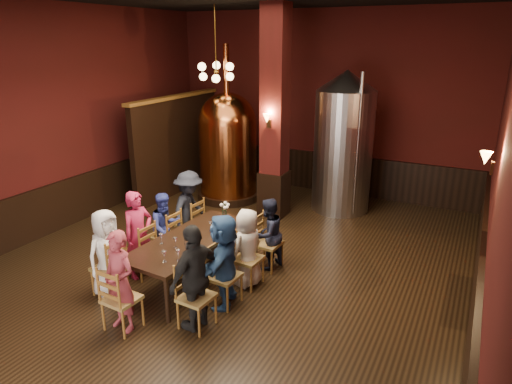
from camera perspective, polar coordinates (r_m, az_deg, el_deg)
The scene contains 37 objects.
room at distance 7.28m, azimuth -4.73°, elevation 6.24°, with size 10.00×10.02×4.50m.
wainscot_right at distance 6.89m, azimuth 25.80°, elevation -12.06°, with size 0.08×9.90×1.00m, color black.
wainscot_back at distance 12.08m, azimuth 7.85°, elevation 2.60°, with size 7.90×0.08×1.00m, color black.
wainscot_left at distance 10.33m, azimuth -23.56°, elevation -1.63°, with size 0.08×9.90×1.00m, color black.
column at distance 9.85m, azimuth 2.38°, elevation 9.55°, with size 0.58×0.58×4.50m, color #400E0D.
partition at distance 11.85m, azimuth -9.77°, elevation 5.68°, with size 0.22×3.50×2.40m, color black.
pendant_cluster at distance 10.55m, azimuth -5.00°, elevation 14.75°, with size 0.90×0.90×1.70m, color #A57226, non-canonical shape.
sconce_wall at distance 7.03m, azimuth 27.51°, elevation 3.32°, with size 0.20×0.20×0.36m, color black, non-canonical shape.
sconce_column at distance 9.59m, azimuth 1.62°, elevation 9.00°, with size 0.20×0.20×0.36m, color black, non-canonical shape.
dining_table at distance 7.49m, azimuth -7.99°, elevation -6.16°, with size 1.15×2.46×0.75m.
chair_0 at distance 7.49m, azimuth -17.92°, elevation -8.88°, with size 0.46×0.46×0.92m, color #916025, non-canonical shape.
person_0 at distance 7.38m, azimuth -18.10°, elevation -7.25°, with size 0.68×0.44×1.39m, color white.
chair_1 at distance 7.89m, azimuth -14.31°, elevation -7.07°, with size 0.46×0.46×0.92m, color #916025, non-canonical shape.
person_1 at distance 7.77m, azimuth -14.47°, elevation -5.18°, with size 0.54×0.36×1.49m, color #A61C43.
chair_2 at distance 8.32m, azimuth -11.13°, elevation -5.45°, with size 0.46×0.46×0.92m, color #916025, non-canonical shape.
person_2 at distance 8.25m, azimuth -11.20°, elevation -4.34°, with size 0.62×0.30×1.27m, color navy.
chair_3 at distance 8.78m, azimuth -8.24°, elevation -3.95°, with size 0.46×0.46×0.92m, color #916025, non-canonical shape.
person_3 at distance 8.67m, azimuth -8.33°, elevation -2.19°, with size 0.97×0.56×1.50m, color black.
chair_4 at distance 6.43m, azimuth -7.46°, elevation -12.87°, with size 0.46×0.46×0.92m, color #916025, non-canonical shape.
person_4 at distance 6.28m, azimuth -7.57°, elevation -10.53°, with size 0.89×0.37×1.52m, color black.
chair_5 at distance 6.89m, azimuth -3.99°, elevation -10.44°, with size 0.46×0.46×0.92m, color #916025, non-canonical shape.
person_5 at distance 6.77m, azimuth -4.04°, elevation -8.52°, with size 1.33×0.42×1.44m, color #2D5389.
chair_6 at distance 7.38m, azimuth -1.06°, elevation -8.31°, with size 0.46×0.46×0.92m, color #916025, non-canonical shape.
person_6 at distance 7.30m, azimuth -1.07°, elevation -7.00°, with size 0.63×0.41×1.29m, color beige.
chair_7 at distance 7.90m, azimuth 1.51°, elevation -6.42°, with size 0.46×0.46×0.92m, color #916025, non-canonical shape.
person_7 at distance 7.83m, azimuth 1.52°, elevation -5.27°, with size 0.61×0.30×1.26m, color black.
chair_8 at distance 6.60m, azimuth -16.46°, elevation -12.65°, with size 0.46×0.46×0.92m, color #916025, non-canonical shape.
person_8 at distance 6.48m, azimuth -16.67°, elevation -10.68°, with size 0.52×0.34×1.44m, color maroon.
copper_kettle at distance 11.14m, azimuth -3.53°, elevation 5.87°, with size 1.79×1.79×3.70m.
steel_vessel at distance 10.48m, azimuth 10.87°, elevation 6.10°, with size 1.71×1.71×3.17m.
rose_vase at distance 8.15m, azimuth -3.97°, elevation -1.94°, with size 0.18×0.18×0.30m.
wine_glass_0 at distance 7.64m, azimuth -5.64°, elevation -4.33°, with size 0.07×0.07×0.17m, color white, non-canonical shape.
wine_glass_1 at distance 6.74m, azimuth -9.71°, elevation -7.80°, with size 0.07×0.07×0.17m, color white, non-canonical shape.
wine_glass_2 at distance 7.31m, azimuth -11.79°, elevation -5.74°, with size 0.07×0.07×0.17m, color white, non-canonical shape.
wine_glass_3 at distance 7.04m, azimuth -7.49°, elevation -6.50°, with size 0.07×0.07×0.17m, color white, non-canonical shape.
wine_glass_4 at distance 7.14m, azimuth -10.06°, elevation -6.25°, with size 0.07×0.07×0.17m, color white, non-canonical shape.
wine_glass_5 at distance 6.74m, azimuth -11.39°, elevation -7.91°, with size 0.07×0.07×0.17m, color white, non-canonical shape.
Camera 1 is at (3.74, -6.04, 3.81)m, focal length 32.00 mm.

